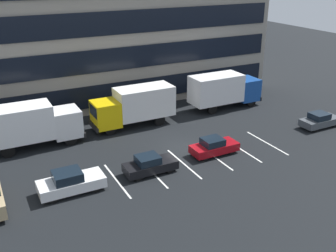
{
  "coord_description": "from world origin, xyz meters",
  "views": [
    {
      "loc": [
        -15.15,
        -26.26,
        14.61
      ],
      "look_at": [
        -0.48,
        1.89,
        1.4
      ],
      "focal_mm": 41.93,
      "sensor_mm": 36.0,
      "label": 1
    }
  ],
  "objects_px": {
    "sedan_black": "(150,165)",
    "box_truck_yellow": "(135,105)",
    "box_truck_blue": "(224,89)",
    "sedan_white": "(71,182)",
    "sedan_charcoal": "(320,120)",
    "box_truck_white": "(30,124)",
    "sedan_maroon": "(214,147)"
  },
  "relations": [
    {
      "from": "sedan_black",
      "to": "box_truck_yellow",
      "type": "bearing_deg",
      "value": 73.53
    },
    {
      "from": "box_truck_blue",
      "to": "sedan_white",
      "type": "xyz_separation_m",
      "value": [
        -19.14,
        -9.3,
        -1.35
      ]
    },
    {
      "from": "box_truck_blue",
      "to": "sedan_charcoal",
      "type": "relative_size",
      "value": 2.01
    },
    {
      "from": "sedan_charcoal",
      "to": "box_truck_yellow",
      "type": "bearing_deg",
      "value": 151.18
    },
    {
      "from": "box_truck_blue",
      "to": "box_truck_white",
      "type": "height_order",
      "value": "box_truck_white"
    },
    {
      "from": "box_truck_blue",
      "to": "sedan_black",
      "type": "distance_m",
      "value": 16.26
    },
    {
      "from": "box_truck_white",
      "to": "sedan_charcoal",
      "type": "relative_size",
      "value": 2.03
    },
    {
      "from": "sedan_charcoal",
      "to": "box_truck_white",
      "type": "bearing_deg",
      "value": 162.12
    },
    {
      "from": "box_truck_yellow",
      "to": "box_truck_blue",
      "type": "bearing_deg",
      "value": 1.23
    },
    {
      "from": "box_truck_white",
      "to": "sedan_white",
      "type": "xyz_separation_m",
      "value": [
        1.02,
        -8.65,
        -1.37
      ]
    },
    {
      "from": "sedan_charcoal",
      "to": "sedan_maroon",
      "type": "relative_size",
      "value": 1.0
    },
    {
      "from": "box_truck_white",
      "to": "sedan_black",
      "type": "bearing_deg",
      "value": -51.43
    },
    {
      "from": "sedan_maroon",
      "to": "sedan_white",
      "type": "xyz_separation_m",
      "value": [
        -11.95,
        -0.33,
        0.08
      ]
    },
    {
      "from": "sedan_charcoal",
      "to": "sedan_maroon",
      "type": "distance_m",
      "value": 12.26
    },
    {
      "from": "box_truck_white",
      "to": "sedan_charcoal",
      "type": "xyz_separation_m",
      "value": [
        25.23,
        -8.14,
        -1.45
      ]
    },
    {
      "from": "box_truck_yellow",
      "to": "sedan_charcoal",
      "type": "relative_size",
      "value": 2.0
    },
    {
      "from": "box_truck_blue",
      "to": "sedan_white",
      "type": "relative_size",
      "value": 1.8
    },
    {
      "from": "box_truck_white",
      "to": "sedan_black",
      "type": "xyz_separation_m",
      "value": [
        6.96,
        -8.73,
        -1.45
      ]
    },
    {
      "from": "sedan_maroon",
      "to": "sedan_white",
      "type": "height_order",
      "value": "sedan_white"
    },
    {
      "from": "sedan_charcoal",
      "to": "sedan_black",
      "type": "bearing_deg",
      "value": -178.17
    },
    {
      "from": "sedan_maroon",
      "to": "sedan_white",
      "type": "distance_m",
      "value": 11.96
    },
    {
      "from": "sedan_white",
      "to": "sedan_black",
      "type": "bearing_deg",
      "value": -0.77
    },
    {
      "from": "box_truck_yellow",
      "to": "box_truck_white",
      "type": "relative_size",
      "value": 0.98
    },
    {
      "from": "box_truck_blue",
      "to": "sedan_charcoal",
      "type": "bearing_deg",
      "value": -60.02
    },
    {
      "from": "box_truck_yellow",
      "to": "sedan_charcoal",
      "type": "height_order",
      "value": "box_truck_yellow"
    },
    {
      "from": "box_truck_white",
      "to": "sedan_maroon",
      "type": "xyz_separation_m",
      "value": [
        12.97,
        -8.32,
        -1.45
      ]
    },
    {
      "from": "sedan_black",
      "to": "sedan_maroon",
      "type": "distance_m",
      "value": 6.02
    },
    {
      "from": "box_truck_yellow",
      "to": "sedan_white",
      "type": "bearing_deg",
      "value": -133.63
    },
    {
      "from": "box_truck_white",
      "to": "sedan_white",
      "type": "bearing_deg",
      "value": -83.3
    },
    {
      "from": "box_truck_white",
      "to": "sedan_charcoal",
      "type": "height_order",
      "value": "box_truck_white"
    },
    {
      "from": "box_truck_yellow",
      "to": "sedan_maroon",
      "type": "relative_size",
      "value": 2.01
    },
    {
      "from": "sedan_charcoal",
      "to": "sedan_white",
      "type": "distance_m",
      "value": 24.22
    }
  ]
}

